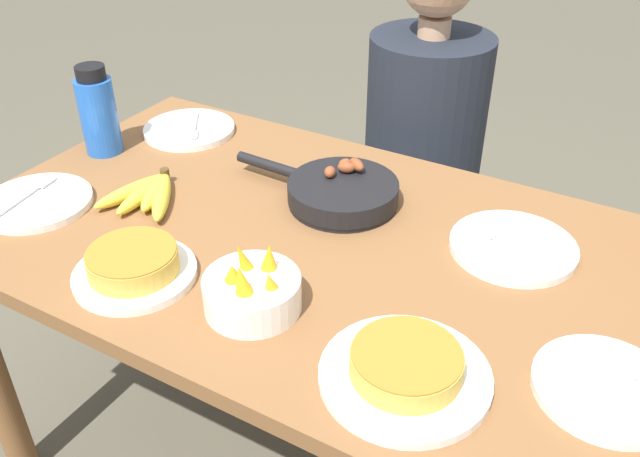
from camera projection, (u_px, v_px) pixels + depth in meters
name	position (u px, v px, depth m)	size (l,w,h in m)	color
dining_table	(320.00, 283.00, 1.39)	(1.47, 0.84, 0.73)	brown
banana_bunch	(149.00, 193.00, 1.46)	(0.18, 0.20, 0.04)	yellow
skillet	(341.00, 192.00, 1.44)	(0.39, 0.24, 0.08)	black
frittata_plate_center	(405.00, 369.00, 1.01)	(0.26, 0.26, 0.06)	white
frittata_plate_side	(134.00, 266.00, 1.22)	(0.22, 0.22, 0.06)	white
empty_plate_near_front	(513.00, 247.00, 1.30)	(0.24, 0.24, 0.02)	white
empty_plate_far_left	(606.00, 388.00, 1.00)	(0.22, 0.22, 0.02)	white
empty_plate_far_right	(36.00, 202.00, 1.44)	(0.23, 0.23, 0.02)	white
empty_plate_mid_edge	(189.00, 130.00, 1.74)	(0.23, 0.23, 0.02)	white
fruit_bowl_mango	(253.00, 291.00, 1.15)	(0.17, 0.17, 0.12)	white
water_bottle	(98.00, 112.00, 1.60)	(0.09, 0.09, 0.22)	blue
person_figure	(419.00, 189.00, 1.99)	(0.36, 0.36, 1.18)	black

